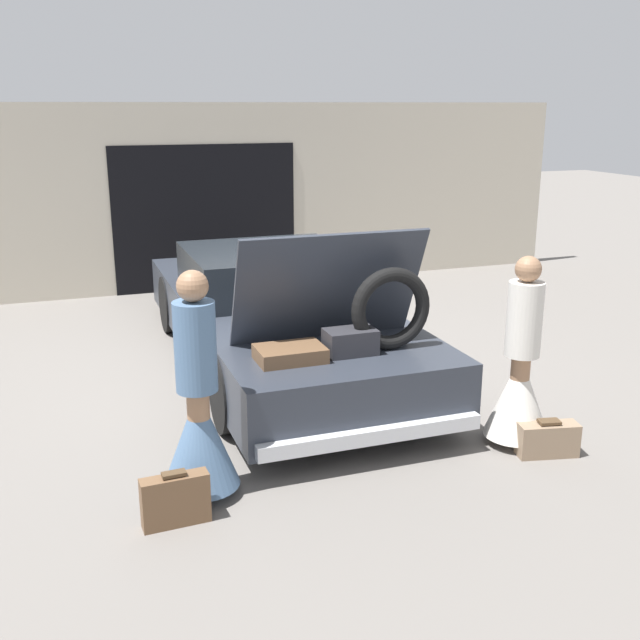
{
  "coord_description": "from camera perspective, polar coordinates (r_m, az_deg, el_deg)",
  "views": [
    {
      "loc": [
        -2.18,
        -7.56,
        2.77
      ],
      "look_at": [
        0.0,
        -1.44,
        0.89
      ],
      "focal_mm": 42.0,
      "sensor_mm": 36.0,
      "label": 1
    }
  ],
  "objects": [
    {
      "name": "person_right",
      "position": [
        6.44,
        14.97,
        -4.33
      ],
      "size": [
        0.55,
        0.55,
        1.61
      ],
      "rotation": [
        0.0,
        0.0,
        1.4
      ],
      "color": "#997051",
      "rests_on": "ground_plane"
    },
    {
      "name": "car",
      "position": [
        8.18,
        -3.39,
        0.45
      ],
      "size": [
        2.01,
        5.33,
        1.75
      ],
      "color": "#2D333D",
      "rests_on": "ground_plane"
    },
    {
      "name": "suitcase_beside_left_person",
      "position": [
        5.32,
        -10.96,
        -13.32
      ],
      "size": [
        0.47,
        0.16,
        0.39
      ],
      "color": "brown",
      "rests_on": "ground_plane"
    },
    {
      "name": "suitcase_beside_right_person",
      "position": [
        6.45,
        16.95,
        -8.68
      ],
      "size": [
        0.52,
        0.28,
        0.31
      ],
      "color": "#8C7259",
      "rests_on": "ground_plane"
    },
    {
      "name": "garage_wall_back",
      "position": [
        11.67,
        -8.8,
        9.14
      ],
      "size": [
        12.0,
        0.14,
        2.8
      ],
      "color": "beige",
      "rests_on": "ground_plane"
    },
    {
      "name": "ground_plane",
      "position": [
        8.34,
        -3.32,
        -3.3
      ],
      "size": [
        40.0,
        40.0,
        0.0
      ],
      "primitive_type": "plane",
      "color": "slate"
    },
    {
      "name": "person_left",
      "position": [
        5.47,
        -9.22,
        -7.36
      ],
      "size": [
        0.56,
        0.56,
        1.69
      ],
      "rotation": [
        0.0,
        0.0,
        -1.42
      ],
      "color": "#997051",
      "rests_on": "ground_plane"
    }
  ]
}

